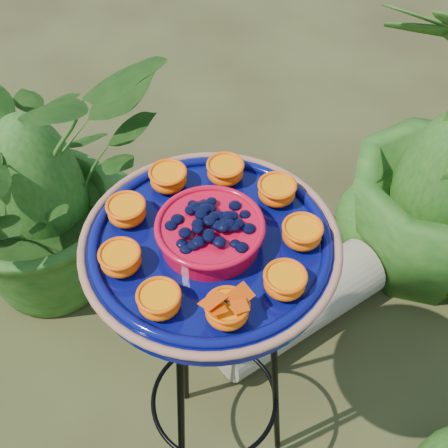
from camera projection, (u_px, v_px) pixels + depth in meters
The scene contains 5 objects.
ground_plane at pixel (237, 439), 1.76m from camera, with size 20.00×20.00×0.00m, color #302715.
tripod_stand at pixel (213, 353), 1.35m from camera, with size 0.39×0.39×0.86m.
feeder_dish at pixel (210, 243), 1.07m from camera, with size 0.55×0.55×0.10m.
driftwood_log at pixel (296, 307), 1.94m from camera, with size 0.19×0.19×0.58m, color gray.
shrub_back_left at pixel (34, 177), 1.84m from camera, with size 0.78×0.68×0.87m, color #184813.
Camera 1 is at (-0.19, -0.68, 1.72)m, focal length 50.00 mm.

